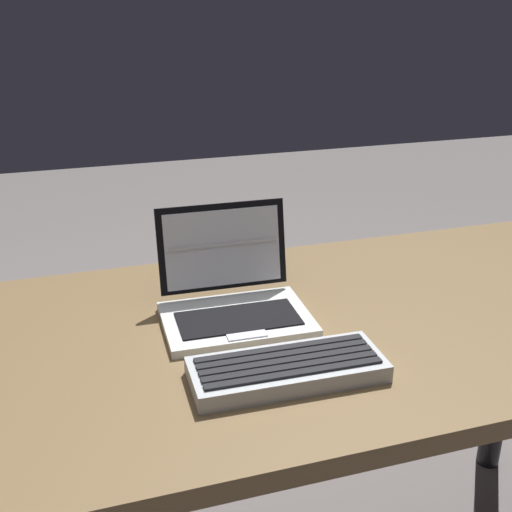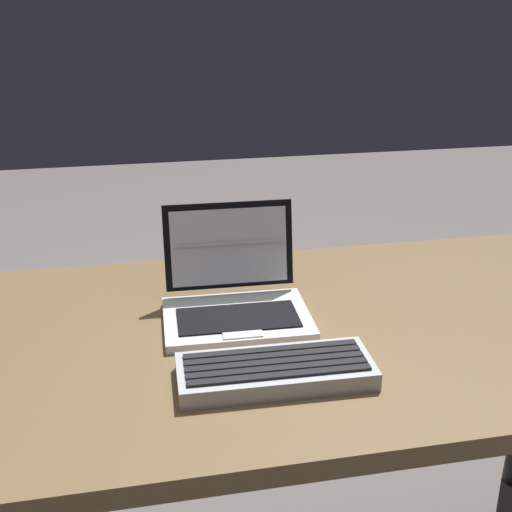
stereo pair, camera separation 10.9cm
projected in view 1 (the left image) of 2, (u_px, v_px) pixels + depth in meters
desk at (274, 373)px, 1.17m from camera, size 1.64×0.69×0.72m
laptop_front at (232, 298)px, 1.16m from camera, size 0.26×0.22×0.19m
external_keyboard at (287, 369)px, 0.98m from camera, size 0.30×0.12×0.03m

